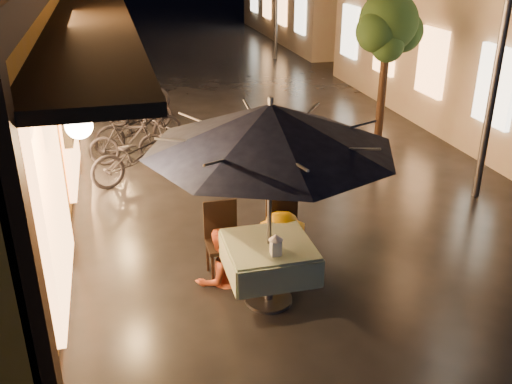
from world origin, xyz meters
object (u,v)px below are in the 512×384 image
object	(u,v)px
streetlamp_near	(507,13)
person_orange	(219,231)
person_yellow	(282,215)
bicycle_0	(139,155)
patio_umbrella	(270,127)
cafe_table	(269,258)
table_lantern	(276,243)

from	to	relation	value
streetlamp_near	person_orange	distance (m)	5.33
person_yellow	bicycle_0	size ratio (longest dim) A/B	0.90
person_orange	patio_umbrella	bearing A→B (deg)	109.55
person_orange	bicycle_0	world-z (taller)	person_orange
streetlamp_near	patio_umbrella	bearing A→B (deg)	-153.79
cafe_table	table_lantern	distance (m)	0.42
streetlamp_near	person_yellow	world-z (taller)	streetlamp_near
cafe_table	table_lantern	world-z (taller)	table_lantern
patio_umbrella	streetlamp_near	bearing A→B (deg)	26.21
streetlamp_near	person_yellow	xyz separation A→B (m)	(-3.82, -1.46, -2.10)
streetlamp_near	table_lantern	bearing A→B (deg)	-150.96
bicycle_0	streetlamp_near	bearing A→B (deg)	-134.15
cafe_table	bicycle_0	bearing A→B (deg)	106.50
table_lantern	person_yellow	size ratio (longest dim) A/B	0.15
patio_umbrella	table_lantern	size ratio (longest dim) A/B	10.87
person_yellow	bicycle_0	bearing A→B (deg)	-67.95
person_yellow	bicycle_0	distance (m)	3.84
table_lantern	person_yellow	xyz separation A→B (m)	(0.33, 0.84, -0.10)
streetlamp_near	cafe_table	size ratio (longest dim) A/B	4.27
person_orange	cafe_table	bearing A→B (deg)	109.55
table_lantern	person_yellow	world-z (taller)	person_yellow
streetlamp_near	bicycle_0	size ratio (longest dim) A/B	2.34
streetlamp_near	bicycle_0	xyz separation A→B (m)	(-5.35, 2.04, -2.44)
cafe_table	person_yellow	xyz separation A→B (m)	(0.33, 0.58, 0.23)
cafe_table	patio_umbrella	size ratio (longest dim) A/B	0.36
patio_umbrella	person_orange	bearing A→B (deg)	128.98
patio_umbrella	person_orange	distance (m)	1.63
cafe_table	bicycle_0	world-z (taller)	bicycle_0
table_lantern	person_orange	world-z (taller)	person_orange
cafe_table	bicycle_0	distance (m)	4.26
person_yellow	bicycle_0	world-z (taller)	person_yellow
patio_umbrella	person_yellow	xyz separation A→B (m)	(0.33, 0.58, -1.33)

